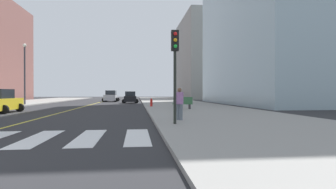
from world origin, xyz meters
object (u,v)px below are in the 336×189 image
at_px(car_black_third, 130,98).
at_px(park_bench, 183,103).
at_px(pedestrian_waiting_east, 179,102).
at_px(car_silver_second, 111,96).
at_px(traffic_light_near_corner, 175,58).
at_px(street_lamp, 25,69).
at_px(fire_hydrant, 151,103).

distance_m(car_black_third, park_bench, 20.06).
xyz_separation_m(park_bench, pedestrian_waiting_east, (-1.87, -9.89, 0.45)).
height_order(car_silver_second, traffic_light_near_corner, traffic_light_near_corner).
bearing_deg(traffic_light_near_corner, pedestrian_waiting_east, -105.67).
xyz_separation_m(car_black_third, park_bench, (5.22, -19.37, -0.18)).
distance_m(car_silver_second, traffic_light_near_corner, 39.09).
height_order(car_silver_second, street_lamp, street_lamp).
bearing_deg(pedestrian_waiting_east, park_bench, -52.02).
relative_size(car_silver_second, car_black_third, 1.12).
xyz_separation_m(car_silver_second, car_black_third, (3.73, -7.34, -0.10)).
height_order(car_black_third, park_bench, car_black_third).
xyz_separation_m(traffic_light_near_corner, street_lamp, (-16.22, 24.07, 1.40)).
distance_m(car_black_third, street_lamp, 15.63).
relative_size(traffic_light_near_corner, pedestrian_waiting_east, 2.54).
bearing_deg(car_black_third, street_lamp, 27.31).
relative_size(car_silver_second, traffic_light_near_corner, 1.04).
distance_m(traffic_light_near_corner, park_bench, 12.28).
distance_m(traffic_light_near_corner, fire_hydrant, 17.35).
bearing_deg(car_silver_second, car_black_third, 118.88).
bearing_deg(traffic_light_near_corner, street_lamp, -56.02).
bearing_deg(car_silver_second, pedestrian_waiting_east, 102.88).
height_order(pedestrian_waiting_east, fire_hydrant, pedestrian_waiting_east).
distance_m(car_black_third, traffic_light_near_corner, 31.35).
relative_size(car_silver_second, pedestrian_waiting_east, 2.63).
relative_size(park_bench, pedestrian_waiting_east, 1.02).
bearing_deg(traffic_light_near_corner, car_black_third, -84.81).
xyz_separation_m(pedestrian_waiting_east, street_lamp, (-16.74, 22.21, 3.62)).
height_order(car_silver_second, car_black_third, car_silver_second).
xyz_separation_m(traffic_light_near_corner, fire_hydrant, (-0.21, 17.13, -2.78)).
xyz_separation_m(park_bench, street_lamp, (-18.62, 12.32, 4.07)).
bearing_deg(traffic_light_near_corner, fire_hydrant, -89.30).
distance_m(park_bench, fire_hydrant, 5.97).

